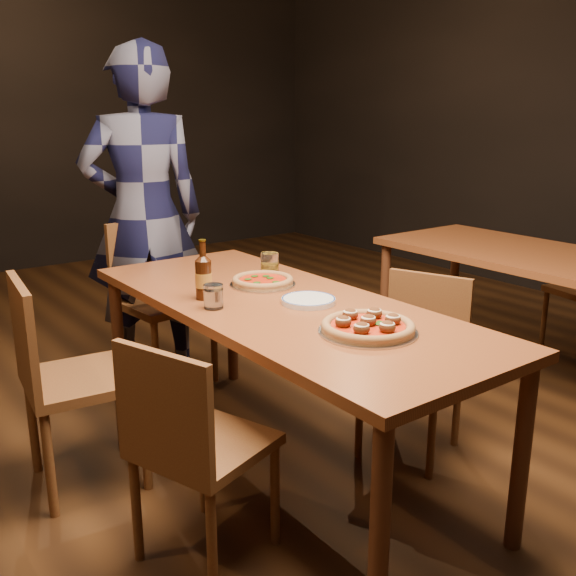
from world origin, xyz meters
TOP-DOWN VIEW (x-y plane):
  - ground at (0.00, 0.00)m, footprint 9.00×9.00m
  - room_shell at (0.00, 0.00)m, footprint 9.00×9.00m
  - table_main at (0.00, 0.00)m, footprint 0.80×2.00m
  - table_right at (1.70, -0.20)m, footprint 0.80×2.00m
  - chair_main_nw at (-0.54, -0.31)m, footprint 0.50×0.50m
  - chair_main_sw at (-0.71, 0.39)m, footprint 0.48×0.48m
  - chair_main_e at (0.54, -0.25)m, footprint 0.50×0.50m
  - chair_end at (0.02, 1.14)m, footprint 0.49×0.49m
  - pizza_meatball at (0.02, -0.49)m, footprint 0.35×0.35m
  - pizza_margherita at (0.09, 0.27)m, footprint 0.30×0.30m
  - plate_stack at (0.08, -0.08)m, footprint 0.22×0.22m
  - beer_bottle at (-0.23, 0.23)m, footprint 0.07×0.07m
  - water_glass at (-0.27, 0.09)m, footprint 0.08×0.08m
  - amber_glass at (0.23, 0.40)m, footprint 0.09×0.09m
  - diner at (0.01, 1.33)m, footprint 0.79×0.64m

SIDE VIEW (x-z plane):
  - ground at x=0.00m, z-range 0.00..0.00m
  - chair_main_e at x=0.54m, z-range 0.00..0.84m
  - chair_main_nw at x=-0.54m, z-range 0.00..0.85m
  - chair_main_sw at x=-0.71m, z-range 0.00..0.93m
  - chair_end at x=0.02m, z-range 0.00..0.96m
  - table_main at x=0.00m, z-range 0.30..1.05m
  - table_right at x=1.70m, z-range 0.30..1.05m
  - plate_stack at x=0.08m, z-range 0.75..0.77m
  - pizza_margherita at x=0.09m, z-range 0.75..0.79m
  - pizza_meatball at x=0.02m, z-range 0.74..0.81m
  - water_glass at x=-0.27m, z-range 0.75..0.85m
  - amber_glass at x=0.23m, z-range 0.75..0.86m
  - beer_bottle at x=-0.23m, z-range 0.72..0.96m
  - diner at x=0.01m, z-range 0.00..1.87m
  - room_shell at x=0.00m, z-range -2.64..6.36m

